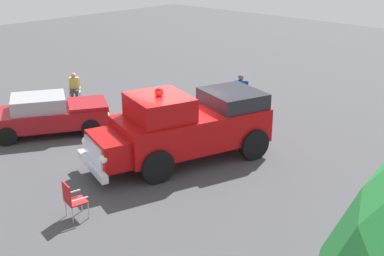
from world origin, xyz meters
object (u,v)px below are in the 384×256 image
at_px(vintage_fire_truck, 186,126).
at_px(lawn_chair_by_car, 72,198).
at_px(classic_hot_rod, 49,114).
at_px(spectator_seated, 74,86).
at_px(traffic_cone, 108,112).
at_px(lawn_chair_near_truck, 75,88).
at_px(spectator_standing, 240,91).

xyz_separation_m(vintage_fire_truck, lawn_chair_by_car, (0.44, -4.66, -0.61)).
height_order(classic_hot_rod, lawn_chair_by_car, classic_hot_rod).
relative_size(lawn_chair_by_car, spectator_seated, 0.79).
height_order(lawn_chair_by_car, spectator_seated, spectator_seated).
height_order(vintage_fire_truck, spectator_seated, vintage_fire_truck).
bearing_deg(spectator_seated, classic_hot_rod, -47.65).
distance_m(lawn_chair_by_car, traffic_cone, 7.65).
bearing_deg(vintage_fire_truck, spectator_seated, 171.70).
bearing_deg(lawn_chair_by_car, lawn_chair_near_truck, 145.35).
bearing_deg(traffic_cone, classic_hot_rod, -99.19).
height_order(classic_hot_rod, lawn_chair_near_truck, classic_hot_rod).
distance_m(lawn_chair_near_truck, spectator_standing, 7.46).
relative_size(classic_hot_rod, traffic_cone, 7.40).
bearing_deg(vintage_fire_truck, spectator_standing, 108.18).
distance_m(vintage_fire_truck, spectator_standing, 5.15).
bearing_deg(vintage_fire_truck, lawn_chair_by_car, -84.63).
bearing_deg(lawn_chair_by_car, vintage_fire_truck, 95.37).
bearing_deg(traffic_cone, lawn_chair_near_truck, 169.99).
bearing_deg(traffic_cone, spectator_seated, 171.17).
bearing_deg(spectator_seated, vintage_fire_truck, -8.30).
bearing_deg(spectator_standing, spectator_seated, -149.82).
bearing_deg(spectator_seated, lawn_chair_near_truck, 141.68).
relative_size(vintage_fire_truck, classic_hot_rod, 1.35).
bearing_deg(traffic_cone, spectator_standing, 50.94).
distance_m(classic_hot_rod, lawn_chair_by_car, 6.54).
relative_size(lawn_chair_by_car, traffic_cone, 1.61).
bearing_deg(spectator_standing, vintage_fire_truck, -71.82).
height_order(lawn_chair_by_car, spectator_standing, spectator_standing).
height_order(lawn_chair_by_car, traffic_cone, lawn_chair_by_car).
distance_m(lawn_chair_near_truck, spectator_seated, 0.17).
distance_m(classic_hot_rod, spectator_standing, 7.61).
xyz_separation_m(lawn_chair_near_truck, spectator_seated, (0.10, -0.08, 0.11)).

